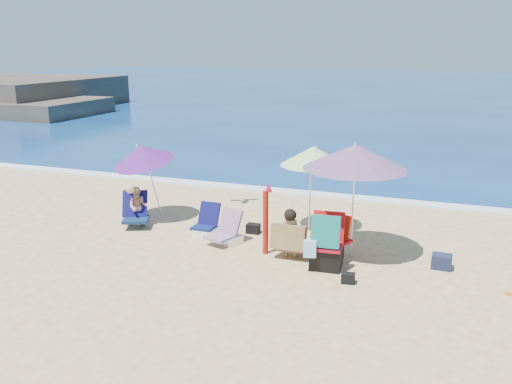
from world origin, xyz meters
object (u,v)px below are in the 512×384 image
(umbrella_blue, at_px, (142,154))
(camp_chair_right, at_px, (326,248))
(umbrella_striped, at_px, (314,156))
(chair_rainbow, at_px, (227,234))
(umbrella_turquoise, at_px, (355,157))
(furled_umbrella, at_px, (266,216))
(camp_chair_left, at_px, (330,246))
(person_left, at_px, (137,207))
(person_center, at_px, (290,234))
(chair_navy, at_px, (206,226))

(umbrella_blue, bearing_deg, camp_chair_right, -16.64)
(umbrella_striped, bearing_deg, chair_rainbow, -136.62)
(umbrella_turquoise, xyz_separation_m, furled_umbrella, (-1.58, -0.40, -1.19))
(furled_umbrella, xyz_separation_m, camp_chair_left, (1.23, 0.18, -0.52))
(umbrella_turquoise, bearing_deg, person_left, 177.85)
(umbrella_striped, xyz_separation_m, furled_umbrella, (-0.50, -1.65, -0.90))
(furled_umbrella, height_order, person_center, furled_umbrella)
(furled_umbrella, distance_m, chair_rainbow, 1.15)
(umbrella_turquoise, height_order, person_left, umbrella_turquoise)
(person_left, bearing_deg, chair_navy, 1.44)
(chair_navy, xyz_separation_m, person_left, (-1.67, -0.04, 0.29))
(chair_rainbow, bearing_deg, person_left, 172.45)
(camp_chair_left, bearing_deg, person_left, 174.86)
(chair_navy, xyz_separation_m, camp_chair_right, (2.82, -0.95, 0.21))
(umbrella_turquoise, relative_size, person_left, 2.31)
(umbrella_striped, height_order, chair_rainbow, umbrella_striped)
(camp_chair_left, height_order, person_left, person_left)
(chair_navy, xyz_separation_m, person_center, (2.07, -0.69, 0.30))
(chair_navy, bearing_deg, furled_umbrella, -21.60)
(camp_chair_left, relative_size, person_left, 0.83)
(umbrella_turquoise, relative_size, chair_navy, 3.57)
(umbrella_striped, bearing_deg, furled_umbrella, -106.93)
(camp_chair_right, bearing_deg, umbrella_blue, 163.36)
(umbrella_blue, bearing_deg, chair_rainbow, -17.90)
(umbrella_striped, bearing_deg, chair_navy, -153.59)
(camp_chair_right, height_order, person_left, camp_chair_right)
(camp_chair_left, distance_m, person_left, 4.50)
(camp_chair_right, xyz_separation_m, person_left, (-4.49, 0.91, 0.08))
(chair_rainbow, xyz_separation_m, camp_chair_left, (2.18, -0.10, 0.07))
(umbrella_striped, height_order, person_center, umbrella_striped)
(umbrella_turquoise, relative_size, camp_chair_right, 2.21)
(chair_rainbow, distance_m, camp_chair_left, 2.19)
(umbrella_blue, height_order, person_center, umbrella_blue)
(umbrella_turquoise, relative_size, camp_chair_left, 2.79)
(furled_umbrella, xyz_separation_m, chair_rainbow, (-0.95, 0.27, -0.59))
(chair_navy, relative_size, camp_chair_left, 0.78)
(camp_chair_right, distance_m, person_left, 4.58)
(umbrella_blue, bearing_deg, furled_umbrella, -17.38)
(umbrella_striped, distance_m, umbrella_blue, 3.88)
(umbrella_striped, bearing_deg, person_left, -164.06)
(furled_umbrella, xyz_separation_m, camp_chair_right, (1.25, -0.33, -0.39))
(chair_rainbow, xyz_separation_m, camp_chair_right, (2.20, -0.60, 0.20))
(umbrella_turquoise, xyz_separation_m, person_center, (-1.08, -0.47, -1.49))
(furled_umbrella, distance_m, chair_navy, 1.78)
(chair_navy, height_order, chair_rainbow, chair_rainbow)
(furled_umbrella, height_order, chair_navy, furled_umbrella)
(chair_navy, xyz_separation_m, chair_rainbow, (0.61, -0.35, 0.01))
(umbrella_turquoise, distance_m, furled_umbrella, 2.02)
(umbrella_turquoise, height_order, umbrella_blue, umbrella_turquoise)
(person_center, height_order, person_left, person_left)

